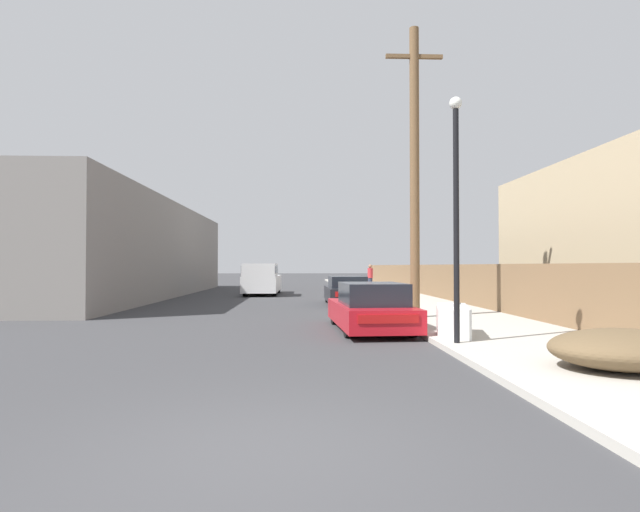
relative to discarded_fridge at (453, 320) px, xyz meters
name	(u,v)px	position (x,y,z in m)	size (l,w,h in m)	color
ground_plane	(266,458)	(-3.82, -6.87, -0.47)	(220.00, 220.00, 0.00)	#38383A
sidewalk_curb	(389,295)	(1.48, 16.63, -0.41)	(4.20, 63.00, 0.12)	#ADA89E
discarded_fridge	(453,320)	(0.00, 0.00, 0.00)	(1.07, 1.75, 0.72)	white
parked_sports_car_red	(371,309)	(-1.65, 1.83, 0.12)	(2.00, 4.54, 1.28)	red
car_parked_mid	(347,291)	(-1.45, 10.74, 0.14)	(1.82, 4.23, 1.26)	black
pickup_truck	(262,279)	(-5.80, 18.26, 0.46)	(2.02, 5.88, 1.85)	silver
utility_pole	(415,168)	(0.06, 4.04, 4.32)	(1.80, 0.29, 9.10)	brown
street_lamp	(456,201)	(-0.26, -1.11, 2.62)	(0.26, 0.26, 5.15)	black
brush_pile	(625,349)	(1.51, -3.84, -0.03)	(2.30, 1.88, 0.62)	brown
wooden_fence	(424,280)	(3.43, 16.35, 0.49)	(0.08, 43.23, 1.67)	brown
building_left_block	(119,250)	(-13.78, 17.11, 2.13)	(7.00, 25.05, 5.19)	gray
pedestrian	(370,277)	(1.03, 20.96, 0.53)	(0.34, 0.34, 1.70)	#282D42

